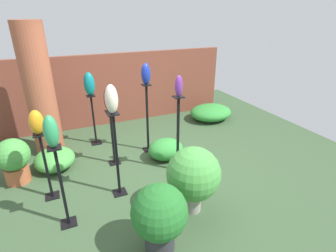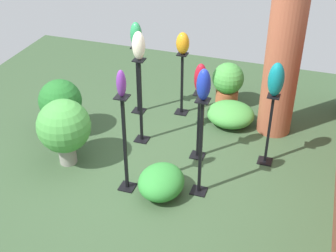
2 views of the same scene
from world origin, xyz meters
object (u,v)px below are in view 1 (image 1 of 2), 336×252
Objects in this scene: potted_plant_back_center at (159,215)px; potted_plant_mid_right at (193,175)px; pedestal_amber at (47,170)px; art_vase_amber at (37,122)px; pedestal_teal at (94,122)px; art_vase_jade at (51,132)px; art_vase_teal at (89,84)px; pedestal_jade at (63,191)px; art_vase_ivory at (111,99)px; potted_plant_walkway_edge at (14,159)px; pedestal_cobalt at (147,121)px; art_vase_cobalt at (146,74)px; art_vase_ruby at (109,99)px; brick_pillar at (40,92)px; art_vase_violet at (179,86)px; pedestal_violet at (178,138)px; pedestal_ruby at (113,140)px; pedestal_ivory at (117,159)px.

potted_plant_mid_right reaches higher than potted_plant_back_center.
art_vase_amber reaches higher than pedestal_amber.
pedestal_teal is 2.48m from art_vase_jade.
art_vase_teal reaches higher than art_vase_amber.
pedestal_amber is 0.71m from pedestal_jade.
art_vase_ivory reaches higher than art_vase_amber.
art_vase_jade is 1.76m from potted_plant_walkway_edge.
potted_plant_back_center is at bearing -106.62° from pedestal_cobalt.
art_vase_cobalt reaches higher than pedestal_jade.
art_vase_ruby is 0.96m from art_vase_ivory.
brick_pillar is at bearing 109.88° from potted_plant_back_center.
potted_plant_walkway_edge is (-2.55, 0.75, -1.11)m from art_vase_violet.
art_vase_jade is at bearing -138.09° from pedestal_cobalt.
brick_pillar reaches higher than pedestal_cobalt.
potted_plant_mid_right is at bearing -31.48° from art_vase_amber.
art_vase_ruby is at bearing 144.71° from art_vase_violet.
pedestal_cobalt is at bearing 23.57° from pedestal_amber.
pedestal_amber is 2.13m from potted_plant_mid_right.
pedestal_violet reaches higher than pedestal_jade.
art_vase_cobalt is at bearing 41.91° from pedestal_jade.
art_vase_ivory is (-0.13, -0.91, 0.29)m from art_vase_ruby.
potted_plant_mid_right is at bearing -37.35° from potted_plant_walkway_edge.
art_vase_amber is at bearing -152.16° from pedestal_ruby.
brick_pillar reaches higher than pedestal_violet.
pedestal_amber is 3.13× the size of art_vase_violet.
pedestal_cobalt is at bearing -90.00° from art_vase_cobalt.
potted_plant_back_center is at bearing -53.47° from potted_plant_walkway_edge.
art_vase_ruby is 0.48× the size of potted_plant_back_center.
pedestal_violet is at bearing 75.94° from potted_plant_mid_right.
art_vase_jade is at bearing -125.83° from art_vase_ruby.
pedestal_ruby is 1.79m from art_vase_jade.
art_vase_teal is 1.38× the size of art_vase_violet.
art_vase_ivory is at bearing -98.35° from pedestal_ruby.
pedestal_cobalt is at bearing 23.57° from art_vase_amber.
pedestal_teal is 1.99m from pedestal_violet.
pedestal_teal is 1.01× the size of pedestal_amber.
art_vase_violet is 0.44× the size of potted_plant_walkway_edge.
art_vase_jade is at bearing -155.38° from pedestal_ivory.
art_vase_cobalt is at bearing -37.80° from art_vase_teal.
art_vase_jade reaches higher than pedestal_violet.
pedestal_cobalt reaches higher than pedestal_ruby.
art_vase_ruby is 0.44× the size of potted_plant_mid_right.
art_vase_ruby is at bearing 0.00° from pedestal_ruby.
pedestal_jade is (-0.91, -1.27, 0.06)m from pedestal_ruby.
pedestal_teal is 2.33m from pedestal_jade.
art_vase_amber is at bearing -121.21° from pedestal_teal.
art_vase_teal is 1.86m from art_vase_ivory.
art_vase_cobalt reaches higher than potted_plant_walkway_edge.
pedestal_ruby is 1.34m from art_vase_cobalt.
pedestal_ivory is at bearing -18.88° from pedestal_amber.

